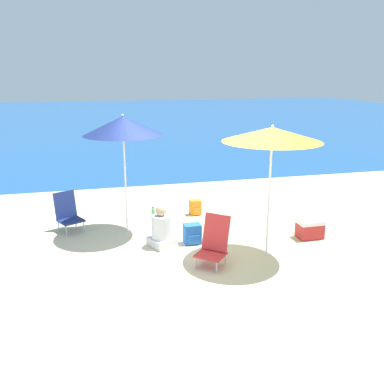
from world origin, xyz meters
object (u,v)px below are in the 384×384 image
at_px(beach_chair_navy, 68,212).
at_px(person_seated_near, 161,230).
at_px(backpack_orange, 195,207).
at_px(cooler_box, 310,229).
at_px(backpack_blue, 192,234).
at_px(beach_umbrella_navy, 123,126).
at_px(beach_chair_red, 214,242).
at_px(beach_umbrella_yellow, 272,135).
at_px(water_bottle, 153,213).

relative_size(beach_chair_navy, person_seated_near, 1.00).
bearing_deg(beach_chair_navy, backpack_orange, -19.81).
bearing_deg(person_seated_near, backpack_orange, 32.82).
height_order(beach_chair_navy, person_seated_near, beach_chair_navy).
distance_m(person_seated_near, cooler_box, 2.87).
bearing_deg(backpack_blue, cooler_box, -7.41).
relative_size(beach_umbrella_navy, beach_chair_red, 2.83).
distance_m(beach_umbrella_yellow, backpack_blue, 2.40).
xyz_separation_m(beach_chair_red, backpack_blue, (-0.12, 0.95, -0.21)).
height_order(beach_chair_navy, backpack_orange, beach_chair_navy).
xyz_separation_m(beach_chair_navy, backpack_orange, (2.75, 0.31, -0.21)).
relative_size(person_seated_near, water_bottle, 3.47).
relative_size(beach_umbrella_navy, backpack_orange, 6.87).
xyz_separation_m(person_seated_near, water_bottle, (0.12, 1.71, -0.22)).
relative_size(beach_umbrella_navy, beach_chair_navy, 3.00).
distance_m(beach_chair_red, water_bottle, 2.75).
bearing_deg(backpack_orange, person_seated_near, -123.54).
height_order(beach_chair_red, person_seated_near, beach_chair_red).
bearing_deg(beach_chair_red, backpack_orange, 124.08).
height_order(beach_chair_red, backpack_orange, beach_chair_red).
distance_m(beach_chair_navy, person_seated_near, 2.13).
distance_m(beach_chair_navy, backpack_orange, 2.77).
bearing_deg(backpack_blue, beach_chair_navy, 149.76).
distance_m(person_seated_near, backpack_blue, 0.60).
distance_m(beach_chair_red, backpack_orange, 2.61).
bearing_deg(backpack_orange, beach_chair_navy, -173.66).
height_order(beach_umbrella_navy, cooler_box, beach_umbrella_navy).
height_order(beach_umbrella_navy, backpack_blue, beach_umbrella_navy).
height_order(beach_chair_navy, water_bottle, beach_chair_navy).
bearing_deg(backpack_orange, cooler_box, -47.09).
height_order(beach_umbrella_navy, beach_chair_navy, beach_umbrella_navy).
distance_m(beach_umbrella_yellow, cooler_box, 2.34).
relative_size(beach_umbrella_yellow, cooler_box, 4.72).
bearing_deg(cooler_box, beach_chair_navy, 160.40).
relative_size(beach_chair_navy, cooler_box, 1.62).
bearing_deg(cooler_box, person_seated_near, 173.85).
bearing_deg(beach_umbrella_yellow, beach_chair_navy, 146.83).
bearing_deg(person_seated_near, backpack_blue, -24.82).
bearing_deg(beach_chair_red, beach_chair_navy, 178.52).
xyz_separation_m(backpack_orange, cooler_box, (1.78, -1.92, 0.02)).
relative_size(beach_chair_red, backpack_blue, 2.22).
xyz_separation_m(beach_umbrella_yellow, backpack_orange, (-0.62, 2.51, -1.96)).
height_order(person_seated_near, backpack_orange, person_seated_near).
height_order(beach_umbrella_navy, water_bottle, beach_umbrella_navy).
bearing_deg(beach_chair_red, water_bottle, 144.40).
height_order(beach_chair_navy, backpack_blue, beach_chair_navy).
relative_size(backpack_blue, cooler_box, 0.77).
distance_m(beach_umbrella_navy, backpack_orange, 2.64).
bearing_deg(beach_umbrella_yellow, beach_chair_red, -176.05).
bearing_deg(beach_umbrella_navy, water_bottle, 51.84).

